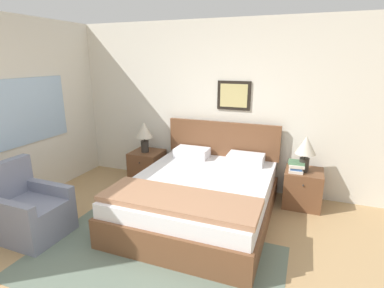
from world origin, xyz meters
name	(u,v)px	position (x,y,z in m)	size (l,w,h in m)	color
wall_back	(217,106)	(0.00, 2.69, 1.30)	(7.14, 0.09, 2.60)	silver
wall_left	(31,111)	(-2.40, 1.33, 1.30)	(0.08, 5.06, 2.60)	silver
area_rug_main	(151,262)	(-0.02, 0.46, 0.00)	(2.63, 1.55, 0.01)	slate
bed	(200,196)	(0.13, 1.54, 0.29)	(1.77, 2.17, 1.08)	brown
armchair	(28,212)	(-1.62, 0.42, 0.29)	(0.79, 0.66, 0.87)	gray
nightstand_near_window	(147,166)	(-1.11, 2.36, 0.26)	(0.51, 0.52, 0.52)	brown
nightstand_by_door	(303,188)	(1.38, 2.36, 0.26)	(0.51, 0.52, 0.52)	brown
table_lamp_near_window	(144,132)	(-1.13, 2.34, 0.86)	(0.28, 0.28, 0.50)	#2D2823
table_lamp_by_door	(306,148)	(1.37, 2.34, 0.86)	(0.28, 0.28, 0.50)	#2D2823
book_thick_bottom	(296,170)	(1.27, 2.32, 0.54)	(0.20, 0.28, 0.04)	silver
book_hardcover_middle	(296,167)	(1.27, 2.32, 0.58)	(0.16, 0.25, 0.03)	#335693
book_novel_upper	(296,165)	(1.27, 2.32, 0.62)	(0.23, 0.28, 0.04)	silver
book_slim_near_top	(297,162)	(1.27, 2.32, 0.65)	(0.22, 0.21, 0.02)	#4C7551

